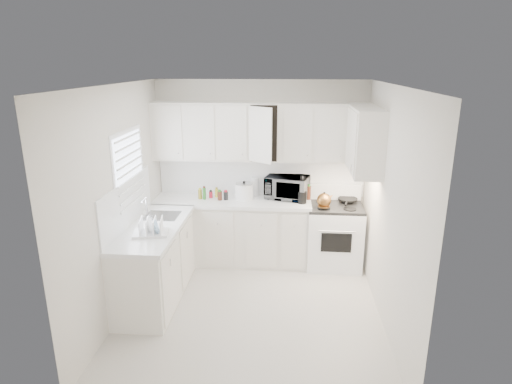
# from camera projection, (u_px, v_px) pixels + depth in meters

# --- Properties ---
(floor) EXTENTS (3.20, 3.20, 0.00)m
(floor) POSITION_uv_depth(u_px,v_px,m) (251.00, 309.00, 5.14)
(floor) COLOR beige
(floor) RESTS_ON ground
(ceiling) EXTENTS (3.20, 3.20, 0.00)m
(ceiling) POSITION_uv_depth(u_px,v_px,m) (251.00, 85.00, 4.39)
(ceiling) COLOR white
(ceiling) RESTS_ON ground
(wall_back) EXTENTS (3.00, 0.00, 3.00)m
(wall_back) POSITION_uv_depth(u_px,v_px,m) (261.00, 171.00, 6.29)
(wall_back) COLOR silver
(wall_back) RESTS_ON ground
(wall_front) EXTENTS (3.00, 0.00, 3.00)m
(wall_front) POSITION_uv_depth(u_px,v_px,m) (232.00, 274.00, 3.24)
(wall_front) COLOR silver
(wall_front) RESTS_ON ground
(wall_left) EXTENTS (0.00, 3.20, 3.20)m
(wall_left) POSITION_uv_depth(u_px,v_px,m) (119.00, 203.00, 4.88)
(wall_left) COLOR silver
(wall_left) RESTS_ON ground
(wall_right) EXTENTS (0.00, 3.20, 3.20)m
(wall_right) POSITION_uv_depth(u_px,v_px,m) (389.00, 209.00, 4.65)
(wall_right) COLOR silver
(wall_right) RESTS_ON ground
(window_blinds) EXTENTS (0.06, 0.96, 1.06)m
(window_blinds) POSITION_uv_depth(u_px,v_px,m) (130.00, 174.00, 5.14)
(window_blinds) COLOR white
(window_blinds) RESTS_ON wall_left
(lower_cabinets_back) EXTENTS (2.22, 0.60, 0.90)m
(lower_cabinets_back) POSITION_uv_depth(u_px,v_px,m) (233.00, 232.00, 6.28)
(lower_cabinets_back) COLOR silver
(lower_cabinets_back) RESTS_ON floor
(lower_cabinets_left) EXTENTS (0.60, 1.60, 0.90)m
(lower_cabinets_left) POSITION_uv_depth(u_px,v_px,m) (156.00, 264.00, 5.29)
(lower_cabinets_left) COLOR silver
(lower_cabinets_left) RESTS_ON floor
(countertop_back) EXTENTS (2.24, 0.64, 0.05)m
(countertop_back) POSITION_uv_depth(u_px,v_px,m) (232.00, 201.00, 6.13)
(countertop_back) COLOR white
(countertop_back) RESTS_ON lower_cabinets_back
(countertop_left) EXTENTS (0.64, 1.62, 0.05)m
(countertop_left) POSITION_uv_depth(u_px,v_px,m) (154.00, 228.00, 5.15)
(countertop_left) COLOR white
(countertop_left) RESTS_ON lower_cabinets_left
(backsplash_back) EXTENTS (2.98, 0.02, 0.55)m
(backsplash_back) POSITION_uv_depth(u_px,v_px,m) (261.00, 176.00, 6.30)
(backsplash_back) COLOR white
(backsplash_back) RESTS_ON wall_back
(backsplash_left) EXTENTS (0.02, 1.60, 0.55)m
(backsplash_left) POSITION_uv_depth(u_px,v_px,m) (127.00, 203.00, 5.09)
(backsplash_left) COLOR white
(backsplash_left) RESTS_ON wall_left
(upper_cabinets_back) EXTENTS (3.00, 0.33, 0.80)m
(upper_cabinets_back) POSITION_uv_depth(u_px,v_px,m) (260.00, 160.00, 6.08)
(upper_cabinets_back) COLOR silver
(upper_cabinets_back) RESTS_ON wall_back
(upper_cabinets_right) EXTENTS (0.33, 0.90, 0.80)m
(upper_cabinets_right) POSITION_uv_depth(u_px,v_px,m) (363.00, 173.00, 5.39)
(upper_cabinets_right) COLOR silver
(upper_cabinets_right) RESTS_ON wall_right
(sink) EXTENTS (0.42, 0.38, 0.30)m
(sink) POSITION_uv_depth(u_px,v_px,m) (161.00, 207.00, 5.45)
(sink) COLOR gray
(sink) RESTS_ON countertop_left
(stove) EXTENTS (0.76, 0.63, 1.16)m
(stove) POSITION_uv_depth(u_px,v_px,m) (335.00, 228.00, 6.09)
(stove) COLOR white
(stove) RESTS_ON floor
(tea_kettle) EXTENTS (0.30, 0.28, 0.22)m
(tea_kettle) POSITION_uv_depth(u_px,v_px,m) (324.00, 199.00, 5.82)
(tea_kettle) COLOR #9B662A
(tea_kettle) RESTS_ON stove
(frying_pan) EXTENTS (0.37, 0.51, 0.04)m
(frying_pan) POSITION_uv_depth(u_px,v_px,m) (348.00, 199.00, 6.12)
(frying_pan) COLOR black
(frying_pan) RESTS_ON stove
(microwave) EXTENTS (0.65, 0.46, 0.40)m
(microwave) POSITION_uv_depth(u_px,v_px,m) (287.00, 185.00, 6.14)
(microwave) COLOR gray
(microwave) RESTS_ON countertop_back
(rice_cooker) EXTENTS (0.30, 0.30, 0.26)m
(rice_cooker) POSITION_uv_depth(u_px,v_px,m) (244.00, 190.00, 6.13)
(rice_cooker) COLOR white
(rice_cooker) RESTS_ON countertop_back
(paper_towel) EXTENTS (0.12, 0.12, 0.27)m
(paper_towel) POSITION_uv_depth(u_px,v_px,m) (255.00, 187.00, 6.28)
(paper_towel) COLOR white
(paper_towel) RESTS_ON countertop_back
(utensil_crock) EXTENTS (0.15, 0.15, 0.40)m
(utensil_crock) POSITION_uv_depth(u_px,v_px,m) (302.00, 189.00, 5.92)
(utensil_crock) COLOR black
(utensil_crock) RESTS_ON countertop_back
(dish_rack) EXTENTS (0.43, 0.35, 0.21)m
(dish_rack) POSITION_uv_depth(u_px,v_px,m) (150.00, 225.00, 4.87)
(dish_rack) COLOR white
(dish_rack) RESTS_ON countertop_left
(spice_left_0) EXTENTS (0.06, 0.06, 0.13)m
(spice_left_0) POSITION_uv_depth(u_px,v_px,m) (202.00, 192.00, 6.27)
(spice_left_0) COLOR olive
(spice_left_0) RESTS_ON countertop_back
(spice_left_1) EXTENTS (0.06, 0.06, 0.13)m
(spice_left_1) POSITION_uv_depth(u_px,v_px,m) (206.00, 194.00, 6.18)
(spice_left_1) COLOR #297125
(spice_left_1) RESTS_ON countertop_back
(spice_left_2) EXTENTS (0.06, 0.06, 0.13)m
(spice_left_2) POSITION_uv_depth(u_px,v_px,m) (212.00, 192.00, 6.26)
(spice_left_2) COLOR red
(spice_left_2) RESTS_ON countertop_back
(spice_left_3) EXTENTS (0.06, 0.06, 0.13)m
(spice_left_3) POSITION_uv_depth(u_px,v_px,m) (216.00, 194.00, 6.16)
(spice_left_3) COLOR gold
(spice_left_3) RESTS_ON countertop_back
(spice_left_4) EXTENTS (0.06, 0.06, 0.13)m
(spice_left_4) POSITION_uv_depth(u_px,v_px,m) (222.00, 192.00, 6.24)
(spice_left_4) COLOR #522717
(spice_left_4) RESTS_ON countertop_back
(spice_left_5) EXTENTS (0.06, 0.06, 0.13)m
(spice_left_5) POSITION_uv_depth(u_px,v_px,m) (226.00, 194.00, 6.15)
(spice_left_5) COLOR black
(spice_left_5) RESTS_ON countertop_back
(sauce_right_0) EXTENTS (0.06, 0.06, 0.19)m
(sauce_right_0) POSITION_uv_depth(u_px,v_px,m) (300.00, 191.00, 6.19)
(sauce_right_0) COLOR red
(sauce_right_0) RESTS_ON countertop_back
(sauce_right_1) EXTENTS (0.06, 0.06, 0.19)m
(sauce_right_1) POSITION_uv_depth(u_px,v_px,m) (304.00, 193.00, 6.13)
(sauce_right_1) COLOR gold
(sauce_right_1) RESTS_ON countertop_back
(sauce_right_2) EXTENTS (0.06, 0.06, 0.19)m
(sauce_right_2) POSITION_uv_depth(u_px,v_px,m) (308.00, 192.00, 6.18)
(sauce_right_2) COLOR #522717
(sauce_right_2) RESTS_ON countertop_back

